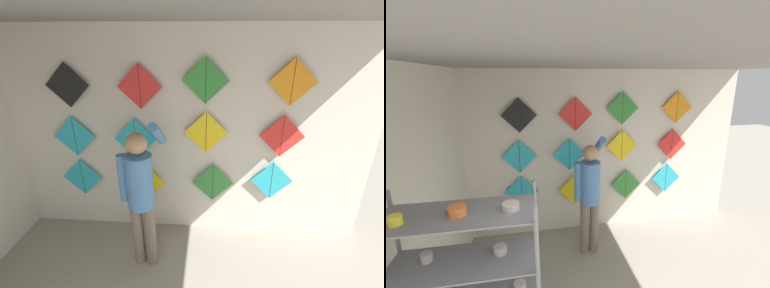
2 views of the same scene
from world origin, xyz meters
TOP-DOWN VIEW (x-y plane):
  - back_panel at (0.00, 3.68)m, footprint 5.13×0.06m
  - shopkeeper at (-0.29, 2.97)m, footprint 0.47×0.64m
  - kite_0 at (-1.31, 3.59)m, footprint 0.55×0.01m
  - kite_1 at (-0.41, 3.59)m, footprint 0.55×0.01m
  - kite_2 at (0.53, 3.59)m, footprint 0.55×0.01m
  - kite_3 at (1.31, 3.59)m, footprint 0.55×0.01m
  - kite_4 at (-1.31, 3.59)m, footprint 0.55×0.01m
  - kite_5 at (-0.49, 3.59)m, footprint 0.55×0.01m
  - kite_6 at (0.42, 3.59)m, footprint 0.55×0.01m
  - kite_7 at (1.37, 3.59)m, footprint 0.55×0.01m
  - kite_8 at (-1.29, 3.59)m, footprint 0.55×0.01m
  - kite_9 at (-0.39, 3.59)m, footprint 0.55×0.01m
  - kite_10 at (0.40, 3.59)m, footprint 0.55×0.01m
  - kite_11 at (1.40, 3.59)m, footprint 0.55×0.01m

SIDE VIEW (x-z plane):
  - kite_1 at x=-0.41m, z-range 0.49..1.04m
  - kite_2 at x=0.53m, z-range 0.52..1.07m
  - kite_0 at x=-1.31m, z-range 0.53..1.09m
  - kite_3 at x=1.31m, z-range 0.58..1.14m
  - shopkeeper at x=-0.29m, z-range 0.12..1.96m
  - back_panel at x=0.00m, z-range 0.00..2.80m
  - kite_5 at x=-0.49m, z-range 1.14..1.69m
  - kite_4 at x=-1.31m, z-range 1.15..1.70m
  - kite_7 at x=1.37m, z-range 1.22..1.78m
  - kite_6 at x=0.42m, z-range 1.24..1.80m
  - kite_9 at x=-0.39m, z-range 1.81..2.37m
  - kite_8 at x=-1.29m, z-range 1.82..2.37m
  - kite_11 at x=1.40m, z-range 1.88..2.44m
  - kite_10 at x=0.40m, z-range 1.89..2.45m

